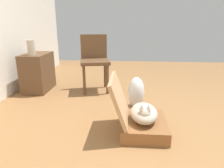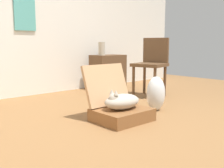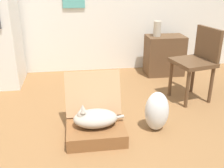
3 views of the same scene
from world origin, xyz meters
The scene contains 9 objects.
ground_plane centered at (0.00, 0.00, 0.00)m, with size 7.68×7.68×0.00m, color olive.
wall_back centered at (0.00, 2.26, 1.30)m, with size 6.40×0.15×2.60m.
suitcase_base centered at (-0.13, 0.17, 0.07)m, with size 0.57×0.48×0.13m, color brown.
suitcase_lid centered at (-0.13, 0.43, 0.37)m, with size 0.57×0.48×0.04m, color tan.
cat centered at (-0.14, 0.17, 0.22)m, with size 0.51×0.28×0.22m.
plastic_bag_white centered at (0.50, 0.23, 0.21)m, with size 0.25×0.22×0.43m, color silver.
side_table centered at (1.11, 1.85, 0.31)m, with size 0.59×0.38×0.62m, color brown.
vase_tall centered at (0.96, 1.85, 0.74)m, with size 0.12×0.12×0.23m, color #B7AD99.
chair centered at (1.21, 0.90, 0.53)m, with size 0.53×0.55×0.92m.
Camera 2 is at (-2.10, -1.88, 0.83)m, focal length 43.47 mm.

